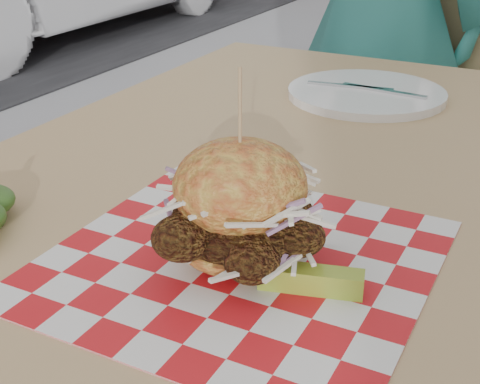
{
  "coord_description": "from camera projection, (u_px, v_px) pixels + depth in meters",
  "views": [
    {
      "loc": [
        0.11,
        -1.09,
        1.09
      ],
      "look_at": [
        -0.15,
        -0.59,
        0.82
      ],
      "focal_mm": 50.0,
      "sensor_mm": 36.0,
      "label": 1
    }
  ],
  "objects": [
    {
      "name": "diner",
      "position": [
        381.0,
        6.0,
        1.76
      ],
      "size": [
        0.63,
        0.47,
        1.58
      ],
      "primitive_type": "imported",
      "rotation": [
        0.0,
        0.0,
        2.97
      ],
      "color": "teal",
      "rests_on": "ground"
    },
    {
      "name": "pickle_spear",
      "position": [
        311.0,
        280.0,
        0.6
      ],
      "size": [
        0.1,
        0.05,
        0.02
      ],
      "primitive_type": "cube",
      "rotation": [
        0.0,
        0.0,
        0.26
      ],
      "color": "#A3AB31",
      "rests_on": "paper_liner"
    },
    {
      "name": "sandwich",
      "position": [
        240.0,
        210.0,
        0.64
      ],
      "size": [
        0.17,
        0.17,
        0.19
      ],
      "color": "#BF8E36",
      "rests_on": "paper_liner"
    },
    {
      "name": "patio_table",
      "position": [
        290.0,
        213.0,
        0.93
      ],
      "size": [
        0.8,
        1.2,
        0.75
      ],
      "color": "tan",
      "rests_on": "ground"
    },
    {
      "name": "place_setting",
      "position": [
        366.0,
        93.0,
        1.15
      ],
      "size": [
        0.27,
        0.27,
        0.02
      ],
      "color": "white",
      "rests_on": "patio_table"
    },
    {
      "name": "patio_chair",
      "position": [
        444.0,
        105.0,
        1.76
      ],
      "size": [
        0.5,
        0.51,
        0.95
      ],
      "rotation": [
        0.0,
        0.0,
        -0.21
      ],
      "color": "tan",
      "rests_on": "ground"
    },
    {
      "name": "paper_liner",
      "position": [
        240.0,
        260.0,
        0.66
      ],
      "size": [
        0.36,
        0.36,
        0.0
      ],
      "primitive_type": "cube",
      "color": "red",
      "rests_on": "patio_table"
    }
  ]
}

